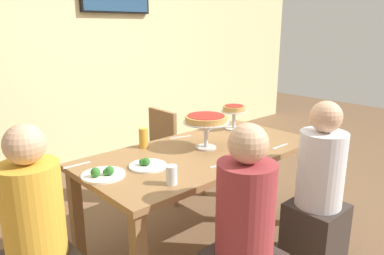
% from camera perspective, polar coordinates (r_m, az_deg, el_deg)
% --- Properties ---
extents(ground_plane, '(12.00, 12.00, 0.00)m').
position_cam_1_polar(ground_plane, '(2.94, 1.38, -17.38)').
color(ground_plane, brown).
extents(rear_partition, '(8.00, 0.12, 2.80)m').
position_cam_1_polar(rear_partition, '(4.34, -19.51, 12.04)').
color(rear_partition, beige).
rests_on(rear_partition, ground_plane).
extents(dining_table, '(1.72, 0.85, 0.74)m').
position_cam_1_polar(dining_table, '(2.64, 1.47, -5.45)').
color(dining_table, olive).
rests_on(dining_table, ground_plane).
extents(diner_head_west, '(0.34, 0.34, 1.15)m').
position_cam_1_polar(diner_head_west, '(2.15, -22.82, -16.73)').
color(diner_head_west, '#382D28').
rests_on(diner_head_west, ground_plane).
extents(diner_near_right, '(0.34, 0.34, 1.15)m').
position_cam_1_polar(diner_near_right, '(2.61, 18.93, -10.42)').
color(diner_near_right, '#382D28').
rests_on(diner_near_right, ground_plane).
extents(diner_near_left, '(0.34, 0.34, 1.15)m').
position_cam_1_polar(diner_near_left, '(2.02, 8.04, -17.70)').
color(diner_near_left, '#382D28').
rests_on(diner_near_left, ground_plane).
extents(chair_far_right, '(0.40, 0.40, 0.87)m').
position_cam_1_polar(chair_far_right, '(3.45, -3.09, -3.28)').
color(chair_far_right, olive).
rests_on(chair_far_right, ground_plane).
extents(deep_dish_pizza_stand, '(0.33, 0.33, 0.24)m').
position_cam_1_polar(deep_dish_pizza_stand, '(2.61, 2.20, 1.02)').
color(deep_dish_pizza_stand, silver).
rests_on(deep_dish_pizza_stand, dining_table).
extents(personal_pizza_stand, '(0.22, 0.22, 0.21)m').
position_cam_1_polar(personal_pizza_stand, '(3.14, 6.53, 2.49)').
color(personal_pizza_stand, silver).
rests_on(personal_pizza_stand, dining_table).
extents(salad_plate_near_diner, '(0.26, 0.26, 0.07)m').
position_cam_1_polar(salad_plate_near_diner, '(2.23, -13.61, -7.01)').
color(salad_plate_near_diner, white).
rests_on(salad_plate_near_diner, dining_table).
extents(salad_plate_far_diner, '(0.24, 0.24, 0.06)m').
position_cam_1_polar(salad_plate_far_diner, '(2.33, -6.96, -5.78)').
color(salad_plate_far_diner, white).
rests_on(salad_plate_far_diner, dining_table).
extents(salad_plate_spare, '(0.21, 0.21, 0.06)m').
position_cam_1_polar(salad_plate_spare, '(2.90, 9.33, -1.49)').
color(salad_plate_spare, white).
rests_on(salad_plate_spare, dining_table).
extents(beer_glass_amber_tall, '(0.06, 0.06, 0.14)m').
position_cam_1_polar(beer_glass_amber_tall, '(2.68, -7.54, -1.61)').
color(beer_glass_amber_tall, gold).
rests_on(beer_glass_amber_tall, dining_table).
extents(water_glass_clear_near, '(0.07, 0.07, 0.11)m').
position_cam_1_polar(water_glass_clear_near, '(2.06, -3.19, -7.36)').
color(water_glass_clear_near, white).
rests_on(water_glass_clear_near, dining_table).
extents(water_glass_clear_far, '(0.07, 0.07, 0.09)m').
position_cam_1_polar(water_glass_clear_far, '(2.59, 10.07, -2.97)').
color(water_glass_clear_far, white).
rests_on(water_glass_clear_far, dining_table).
extents(cutlery_fork_near, '(0.17, 0.08, 0.00)m').
position_cam_1_polar(cutlery_fork_near, '(3.09, 2.57, -0.53)').
color(cutlery_fork_near, silver).
rests_on(cutlery_fork_near, dining_table).
extents(cutlery_knife_near, '(0.18, 0.06, 0.00)m').
position_cam_1_polar(cutlery_knife_near, '(2.35, 4.67, -5.82)').
color(cutlery_knife_near, silver).
rests_on(cutlery_knife_near, dining_table).
extents(cutlery_fork_far, '(0.18, 0.07, 0.00)m').
position_cam_1_polar(cutlery_fork_far, '(2.92, -1.82, -1.50)').
color(cutlery_fork_far, silver).
rests_on(cutlery_fork_far, dining_table).
extents(cutlery_knife_far, '(0.18, 0.02, 0.00)m').
position_cam_1_polar(cutlery_knife_far, '(2.77, 13.49, -2.85)').
color(cutlery_knife_far, silver).
rests_on(cutlery_knife_far, dining_table).
extents(cutlery_spare_fork, '(0.18, 0.02, 0.00)m').
position_cam_1_polar(cutlery_spare_fork, '(2.45, -17.41, -5.57)').
color(cutlery_spare_fork, silver).
rests_on(cutlery_spare_fork, dining_table).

